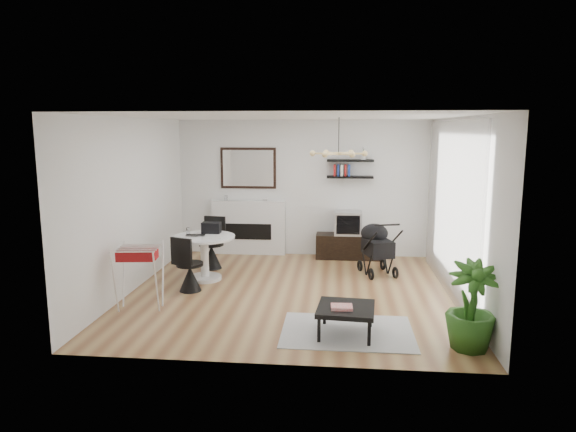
# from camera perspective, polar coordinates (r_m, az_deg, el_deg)

# --- Properties ---
(floor) EXTENTS (5.00, 5.00, 0.00)m
(floor) POSITION_cam_1_polar(r_m,az_deg,el_deg) (8.11, 0.37, -8.48)
(floor) COLOR brown
(floor) RESTS_ON ground
(ceiling) EXTENTS (5.00, 5.00, 0.00)m
(ceiling) POSITION_cam_1_polar(r_m,az_deg,el_deg) (7.71, 0.40, 10.96)
(ceiling) COLOR white
(ceiling) RESTS_ON wall_back
(wall_back) EXTENTS (5.00, 0.00, 5.00)m
(wall_back) POSITION_cam_1_polar(r_m,az_deg,el_deg) (10.27, 1.67, 3.08)
(wall_back) COLOR white
(wall_back) RESTS_ON floor
(wall_left) EXTENTS (0.00, 5.00, 5.00)m
(wall_left) POSITION_cam_1_polar(r_m,az_deg,el_deg) (8.40, -16.85, 1.21)
(wall_left) COLOR white
(wall_left) RESTS_ON floor
(wall_right) EXTENTS (0.00, 5.00, 5.00)m
(wall_right) POSITION_cam_1_polar(r_m,az_deg,el_deg) (7.97, 18.59, 0.68)
(wall_right) COLOR white
(wall_right) RESTS_ON floor
(sheer_curtain) EXTENTS (0.04, 3.60, 2.60)m
(sheer_curtain) POSITION_cam_1_polar(r_m,az_deg,el_deg) (8.14, 17.59, 0.91)
(sheer_curtain) COLOR white
(sheer_curtain) RESTS_ON wall_right
(fireplace) EXTENTS (1.50, 0.17, 2.16)m
(fireplace) POSITION_cam_1_polar(r_m,az_deg,el_deg) (10.42, -4.42, -0.54)
(fireplace) COLOR white
(fireplace) RESTS_ON floor
(shelf_lower) EXTENTS (0.90, 0.25, 0.04)m
(shelf_lower) POSITION_cam_1_polar(r_m,az_deg,el_deg) (10.09, 6.90, 4.32)
(shelf_lower) COLOR black
(shelf_lower) RESTS_ON wall_back
(shelf_upper) EXTENTS (0.90, 0.25, 0.04)m
(shelf_upper) POSITION_cam_1_polar(r_m,az_deg,el_deg) (10.07, 6.94, 6.14)
(shelf_upper) COLOR black
(shelf_upper) RESTS_ON wall_back
(pendant_lamp) EXTENTS (0.90, 0.90, 0.10)m
(pendant_lamp) POSITION_cam_1_polar(r_m,az_deg,el_deg) (7.99, 5.64, 6.92)
(pendant_lamp) COLOR tan
(pendant_lamp) RESTS_ON ceiling
(tv_console) EXTENTS (1.28, 0.45, 0.48)m
(tv_console) POSITION_cam_1_polar(r_m,az_deg,el_deg) (10.20, 6.76, -3.36)
(tv_console) COLOR black
(tv_console) RESTS_ON floor
(crt_tv) EXTENTS (0.53, 0.46, 0.46)m
(crt_tv) POSITION_cam_1_polar(r_m,az_deg,el_deg) (10.11, 6.67, -0.76)
(crt_tv) COLOR #B1B0B3
(crt_tv) RESTS_ON tv_console
(dining_table) EXTENTS (1.03, 1.03, 0.76)m
(dining_table) POSITION_cam_1_polar(r_m,az_deg,el_deg) (8.76, -9.27, -3.85)
(dining_table) COLOR white
(dining_table) RESTS_ON floor
(laptop) EXTENTS (0.35, 0.25, 0.03)m
(laptop) POSITION_cam_1_polar(r_m,az_deg,el_deg) (8.67, -10.28, -2.19)
(laptop) COLOR black
(laptop) RESTS_ON dining_table
(black_bag) EXTENTS (0.32, 0.19, 0.19)m
(black_bag) POSITION_cam_1_polar(r_m,az_deg,el_deg) (8.91, -8.51, -1.29)
(black_bag) COLOR black
(black_bag) RESTS_ON dining_table
(newspaper) EXTENTS (0.34, 0.30, 0.01)m
(newspaper) POSITION_cam_1_polar(r_m,az_deg,el_deg) (8.56, -8.42, -2.34)
(newspaper) COLOR silver
(newspaper) RESTS_ON dining_table
(drinking_glass) EXTENTS (0.07, 0.07, 0.11)m
(drinking_glass) POSITION_cam_1_polar(r_m,az_deg,el_deg) (8.90, -11.05, -1.63)
(drinking_glass) COLOR white
(drinking_glass) RESTS_ON dining_table
(chair_far) EXTENTS (0.45, 0.47, 0.94)m
(chair_far) POSITION_cam_1_polar(r_m,az_deg,el_deg) (9.51, -8.44, -4.01)
(chair_far) COLOR black
(chair_far) RESTS_ON floor
(chair_near) EXTENTS (0.47, 0.48, 0.89)m
(chair_near) POSITION_cam_1_polar(r_m,az_deg,el_deg) (8.24, -10.92, -6.33)
(chair_near) COLOR black
(chair_near) RESTS_ON floor
(drying_rack) EXTENTS (0.67, 0.64, 0.91)m
(drying_rack) POSITION_cam_1_polar(r_m,az_deg,el_deg) (7.55, -16.18, -6.47)
(drying_rack) COLOR white
(drying_rack) RESTS_ON floor
(stroller) EXTENTS (0.70, 0.88, 0.98)m
(stroller) POSITION_cam_1_polar(r_m,az_deg,el_deg) (9.17, 9.81, -3.76)
(stroller) COLOR black
(stroller) RESTS_ON floor
(rug) EXTENTS (1.64, 1.19, 0.01)m
(rug) POSITION_cam_1_polar(r_m,az_deg,el_deg) (6.66, 6.60, -12.62)
(rug) COLOR #ACACAC
(rug) RESTS_ON floor
(coffee_table) EXTENTS (0.75, 0.75, 0.36)m
(coffee_table) POSITION_cam_1_polar(r_m,az_deg,el_deg) (6.46, 6.45, -10.31)
(coffee_table) COLOR black
(coffee_table) RESTS_ON rug
(magazines) EXTENTS (0.27, 0.21, 0.04)m
(magazines) POSITION_cam_1_polar(r_m,az_deg,el_deg) (6.36, 5.98, -10.03)
(magazines) COLOR #E33A38
(magazines) RESTS_ON coffee_table
(potted_plant) EXTENTS (0.61, 0.61, 1.04)m
(potted_plant) POSITION_cam_1_polar(r_m,az_deg,el_deg) (6.33, 19.72, -9.38)
(potted_plant) COLOR #295D1A
(potted_plant) RESTS_ON floor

